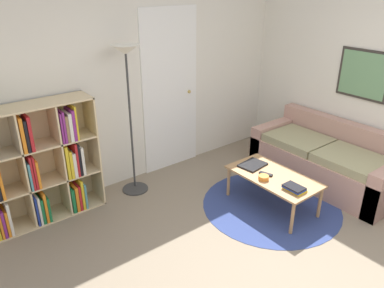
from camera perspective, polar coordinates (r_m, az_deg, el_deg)
name	(u,v)px	position (r m, az deg, el deg)	size (l,w,h in m)	color
ground_plane	(306,284)	(3.52, 17.02, -19.72)	(14.00, 14.00, 0.00)	gray
wall_back	(143,76)	(4.59, -7.44, 10.23)	(7.13, 0.11, 2.60)	silver
wall_right	(338,70)	(5.14, 21.36, 10.43)	(0.08, 5.53, 2.60)	silver
rug	(271,205)	(4.40, 11.93, -9.09)	(1.55, 1.55, 0.01)	navy
bookshelf	(39,167)	(4.14, -22.32, -3.28)	(1.16, 0.34, 1.26)	beige
floor_lamp	(127,76)	(4.12, -9.84, 10.19)	(0.31, 0.31, 1.73)	#333333
couch	(328,160)	(5.01, 19.98, -2.34)	(0.82, 1.79, 0.73)	tan
coffee_table	(273,178)	(4.22, 12.29, -5.15)	(0.54, 1.00, 0.39)	#AD7F51
laptop	(253,165)	(4.37, 9.23, -3.15)	(0.33, 0.26, 0.02)	black
bowl	(264,178)	(4.09, 10.86, -5.05)	(0.11, 0.11, 0.05)	orange
book_stack_on_table	(294,188)	(3.96, 15.33, -6.52)	(0.16, 0.21, 0.05)	gold
remote	(266,174)	(4.20, 11.19, -4.50)	(0.09, 0.16, 0.02)	black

